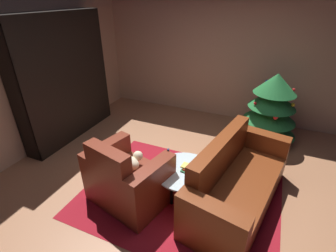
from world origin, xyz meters
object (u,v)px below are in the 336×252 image
armchair_red (127,180)px  decorated_tree (271,109)px  couch_red (236,183)px  book_stack_on_table (189,169)px  bottle_on_table (168,160)px  bookshelf_unit (70,81)px  coffee_table (185,172)px

armchair_red → decorated_tree: 2.84m
armchair_red → decorated_tree: (1.56, 2.35, 0.31)m
couch_red → book_stack_on_table: bearing=-163.9°
book_stack_on_table → decorated_tree: bearing=67.0°
armchair_red → decorated_tree: decorated_tree is taller
decorated_tree → bottle_on_table: bearing=-118.6°
couch_red → bottle_on_table: (-0.85, -0.22, 0.26)m
couch_red → decorated_tree: decorated_tree is taller
bookshelf_unit → couch_red: bookshelf_unit is taller
bookshelf_unit → coffee_table: (2.58, -0.89, -0.63)m
book_stack_on_table → decorated_tree: 2.17m
bookshelf_unit → decorated_tree: size_ratio=1.72×
bookshelf_unit → book_stack_on_table: (2.63, -0.88, -0.57)m
coffee_table → bottle_on_table: bottle_on_table is taller
bookshelf_unit → couch_red: 3.38m
armchair_red → book_stack_on_table: armchair_red is taller
decorated_tree → coffee_table: bearing=-114.1°
coffee_table → book_stack_on_table: book_stack_on_table is taller
bookshelf_unit → armchair_red: (1.92, -1.23, -0.71)m
bookshelf_unit → coffee_table: bookshelf_unit is taller
bookshelf_unit → couch_red: bearing=-12.4°
armchair_red → bottle_on_table: size_ratio=3.88×
couch_red → bottle_on_table: 0.92m
bookshelf_unit → coffee_table: size_ratio=2.78×
coffee_table → decorated_tree: size_ratio=0.62×
bookshelf_unit → decorated_tree: bearing=17.8°
bookshelf_unit → bottle_on_table: (2.37, -0.92, -0.48)m
couch_red → book_stack_on_table: size_ratio=10.23×
book_stack_on_table → decorated_tree: decorated_tree is taller
book_stack_on_table → bottle_on_table: bottle_on_table is taller
book_stack_on_table → coffee_table: bearing=-167.3°
bottle_on_table → decorated_tree: bearing=61.4°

